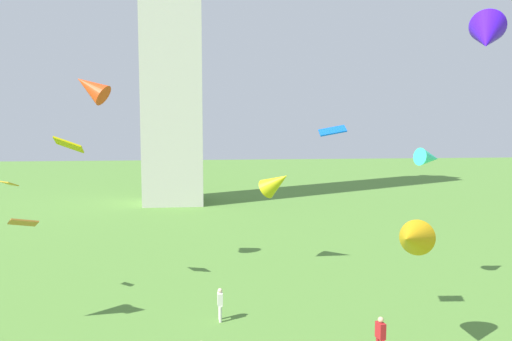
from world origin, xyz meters
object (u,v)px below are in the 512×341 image
object	(u,v)px
kite_flying_2	(9,184)
kite_flying_4	(487,36)
kite_flying_11	(429,158)
kite_flying_7	(412,238)
kite_flying_5	(91,87)
kite_flying_3	(332,131)
kite_flying_6	(69,145)
kite_flying_9	(23,223)
kite_flying_0	(276,182)
person_3	(220,302)
person_0	(380,335)

from	to	relation	value
kite_flying_2	kite_flying_4	world-z (taller)	kite_flying_4
kite_flying_2	kite_flying_11	world-z (taller)	kite_flying_11
kite_flying_7	kite_flying_5	bearing A→B (deg)	173.58
kite_flying_3	kite_flying_4	distance (m)	6.92
kite_flying_6	kite_flying_9	bearing A→B (deg)	85.70
kite_flying_0	kite_flying_9	xyz separation A→B (m)	(-12.69, -9.19, -0.52)
kite_flying_7	kite_flying_3	bearing A→B (deg)	169.38
kite_flying_9	person_3	bearing A→B (deg)	154.67
person_3	kite_flying_7	world-z (taller)	kite_flying_7
kite_flying_7	kite_flying_11	size ratio (longest dim) A/B	1.50
kite_flying_6	kite_flying_5	bearing A→B (deg)	-95.16
kite_flying_7	kite_flying_4	bearing A→B (deg)	-5.28
kite_flying_3	kite_flying_11	distance (m)	9.56
kite_flying_7	kite_flying_9	xyz separation A→B (m)	(-16.05, 4.47, 0.06)
person_3	kite_flying_4	xyz separation A→B (m)	(9.15, -6.37, 11.58)
kite_flying_4	kite_flying_7	bearing A→B (deg)	170.62
kite_flying_7	kite_flying_11	distance (m)	10.18
kite_flying_5	kite_flying_0	bearing A→B (deg)	106.82
person_3	kite_flying_4	size ratio (longest dim) A/B	0.63
kite_flying_4	kite_flying_3	bearing A→B (deg)	167.39
kite_flying_3	kite_flying_6	xyz separation A→B (m)	(-12.79, 7.14, -0.88)
kite_flying_11	kite_flying_6	bearing A→B (deg)	66.34
kite_flying_4	kite_flying_5	world-z (taller)	kite_flying_4
person_0	person_3	bearing A→B (deg)	43.37
kite_flying_0	person_0	bearing A→B (deg)	-128.91
kite_flying_7	kite_flying_11	xyz separation A→B (m)	(4.63, 8.73, 2.48)
person_3	kite_flying_6	distance (m)	11.93
kite_flying_11	person_0	bearing A→B (deg)	125.26
kite_flying_7	kite_flying_9	distance (m)	16.66
person_0	kite_flying_4	xyz separation A→B (m)	(2.85, -1.91, 11.52)
kite_flying_0	kite_flying_5	bearing A→B (deg)	133.37
person_3	kite_flying_0	bearing A→B (deg)	153.71
person_3	kite_flying_0	world-z (taller)	kite_flying_0
person_0	kite_flying_5	xyz separation A→B (m)	(-13.78, 12.87, 10.59)
kite_flying_3	kite_flying_7	bearing A→B (deg)	143.19
kite_flying_6	kite_flying_11	size ratio (longest dim) A/B	0.89
kite_flying_0	kite_flying_6	size ratio (longest dim) A/B	1.68
kite_flying_2	kite_flying_9	world-z (taller)	kite_flying_2
kite_flying_0	kite_flying_4	distance (m)	17.50
person_0	kite_flying_4	distance (m)	12.02
kite_flying_6	kite_flying_9	distance (m)	6.24
person_0	kite_flying_4	world-z (taller)	kite_flying_4
person_0	kite_flying_6	xyz separation A→B (m)	(-14.30, 9.42, 7.26)
kite_flying_3	kite_flying_11	size ratio (longest dim) A/B	0.67
kite_flying_5	person_0	bearing A→B (deg)	61.60
kite_flying_2	kite_flying_5	bearing A→B (deg)	99.82
person_3	kite_flying_9	bearing A→B (deg)	-89.81
person_3	kite_flying_11	world-z (taller)	kite_flying_11
kite_flying_4	kite_flying_11	bearing A→B (deg)	105.95
kite_flying_3	kite_flying_6	distance (m)	14.67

